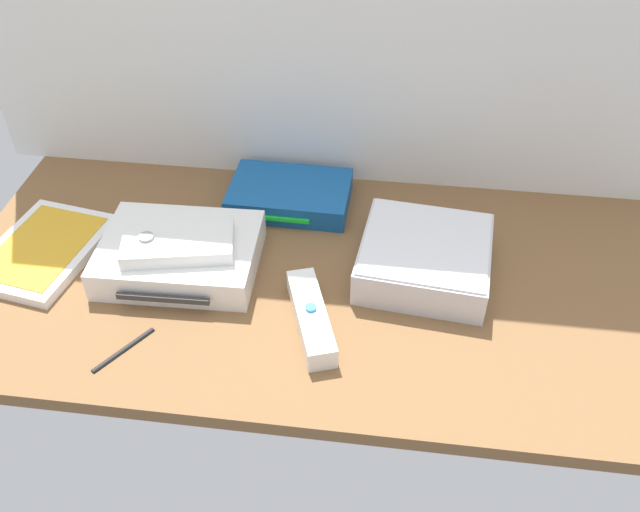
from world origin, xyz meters
TOP-DOWN VIEW (x-y plane):
  - ground_plane at (0.00, 0.00)cm, footprint 100.00×48.00cm
  - game_console at (-19.23, -0.48)cm, footprint 21.46×16.98cm
  - mini_computer at (13.79, 3.06)cm, footprint 18.61×18.61cm
  - game_case at (-39.20, -0.41)cm, footprint 16.64×21.04cm
  - network_router at (-6.71, 16.14)cm, footprint 18.24×12.66cm
  - remote_wand at (0.50, -8.82)cm, footprint 8.25×15.16cm
  - remote_classic_pad at (-18.66, -1.31)cm, footprint 15.74×10.79cm
  - stylus_pen at (-21.99, -15.80)cm, footprint 5.54×7.90cm

SIDE VIEW (x-z plane):
  - ground_plane at x=0.00cm, z-range -2.00..0.00cm
  - stylus_pen at x=-21.99cm, z-range 0.00..0.70cm
  - game_case at x=-39.20cm, z-range -0.02..1.54cm
  - remote_wand at x=0.50cm, z-range -0.19..3.21cm
  - network_router at x=-6.71cm, z-range 0.00..3.40cm
  - game_console at x=-19.23cm, z-range 0.00..4.40cm
  - mini_computer at x=13.79cm, z-range -0.01..5.29cm
  - remote_classic_pad at x=-18.66cm, z-range 4.21..6.61cm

